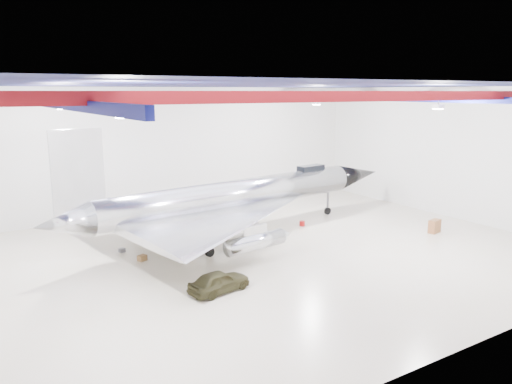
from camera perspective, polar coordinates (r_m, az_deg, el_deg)
floor at (r=33.03m, az=-0.52°, el=-7.34°), size 40.00×40.00×0.00m
wall_back at (r=45.03m, az=-10.62°, el=4.70°), size 40.00×0.00×40.00m
wall_right at (r=45.38m, az=21.57°, el=4.15°), size 0.00×30.00×30.00m
ceiling at (r=31.27m, az=-0.55°, el=12.11°), size 40.00×40.00×0.00m
ceiling_structure at (r=31.27m, az=-0.55°, el=10.87°), size 39.50×29.50×1.08m
jet_aircraft at (r=36.99m, az=-2.25°, el=-0.80°), size 31.20×20.06×8.52m
jeep at (r=27.29m, az=-4.24°, el=-10.16°), size 3.72×2.02×1.20m
desk at (r=40.57m, az=19.72°, el=-3.70°), size 1.20×0.78×1.01m
crate_ply at (r=32.94m, az=-12.88°, el=-7.35°), size 0.64×0.59×0.36m
toolbox_red at (r=40.00m, az=-9.75°, el=-3.93°), size 0.46×0.39×0.29m
engine_drum at (r=37.28m, az=-1.73°, el=-4.77°), size 0.61×0.61×0.45m
parts_bin at (r=39.52m, az=-2.73°, el=-3.89°), size 0.56×0.45×0.38m
crate_small at (r=34.97m, az=-15.07°, el=-6.44°), size 0.44×0.39×0.26m
tool_chest at (r=40.35m, az=5.29°, el=-3.60°), size 0.47×0.47×0.40m
oil_barrel at (r=37.04m, az=-8.37°, el=-5.10°), size 0.51×0.42×0.34m
spares_box at (r=43.62m, az=-4.62°, el=-2.48°), size 0.48×0.48×0.33m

